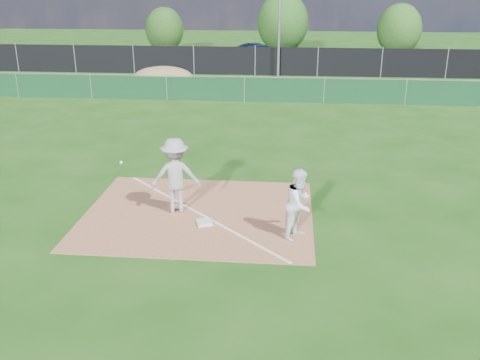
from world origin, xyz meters
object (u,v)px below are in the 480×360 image
at_px(runner, 300,204).
at_px(tree_right, 399,29).
at_px(car_right, 307,56).
at_px(car_left, 174,54).
at_px(play_at_first, 175,176).
at_px(light_pole, 280,11).
at_px(tree_mid, 283,23).
at_px(tree_left, 165,30).
at_px(car_mid, 261,54).
at_px(first_base, 204,222).

relative_size(runner, tree_right, 0.42).
xyz_separation_m(car_right, tree_right, (7.31, 5.06, 1.52)).
bearing_deg(car_left, play_at_first, -152.49).
bearing_deg(light_pole, tree_mid, 89.83).
xyz_separation_m(tree_left, tree_right, (19.01, -0.34, 0.20)).
xyz_separation_m(car_mid, tree_right, (10.63, 5.59, 1.36)).
height_order(car_mid, tree_left, tree_left).
bearing_deg(tree_right, tree_left, 178.97).
height_order(play_at_first, tree_right, tree_right).
xyz_separation_m(light_pole, car_mid, (-1.38, 4.66, -3.24)).
xyz_separation_m(play_at_first, car_mid, (0.72, 26.26, -0.26)).
xyz_separation_m(runner, tree_mid, (-1.10, 33.50, 1.66)).
bearing_deg(tree_left, tree_right, -1.03).
distance_m(light_pole, tree_mid, 10.80).
xyz_separation_m(runner, car_right, (0.81, 27.99, -0.26)).
bearing_deg(tree_mid, first_base, -92.21).
relative_size(light_pole, runner, 4.61).
height_order(first_base, play_at_first, play_at_first).
distance_m(tree_mid, tree_right, 9.24).
height_order(tree_mid, tree_right, tree_mid).
distance_m(runner, tree_right, 34.06).
height_order(light_pole, tree_mid, light_pole).
xyz_separation_m(light_pole, first_base, (-1.24, -22.34, -3.94)).
distance_m(car_right, tree_right, 9.02).
relative_size(play_at_first, tree_left, 0.58).
bearing_deg(tree_mid, car_left, -143.71).
bearing_deg(tree_mid, play_at_first, -93.78).
bearing_deg(runner, tree_left, 44.80).
xyz_separation_m(first_base, car_mid, (-0.14, 27.00, 0.71)).
relative_size(light_pole, car_mid, 1.75).
height_order(first_base, car_left, car_left).
height_order(runner, tree_left, tree_left).
distance_m(car_right, tree_mid, 6.14).
xyz_separation_m(car_mid, car_right, (3.32, 0.53, -0.16)).
bearing_deg(tree_left, runner, -71.94).
xyz_separation_m(play_at_first, car_left, (-5.73, 26.53, -0.33)).
relative_size(play_at_first, car_right, 0.53).
distance_m(play_at_first, car_left, 27.15).
xyz_separation_m(first_base, runner, (2.37, -0.46, 0.81)).
bearing_deg(first_base, car_left, 103.58).
bearing_deg(play_at_first, light_pole, 84.44).
bearing_deg(play_at_first, tree_left, 103.38).
xyz_separation_m(play_at_first, car_right, (4.04, 26.80, -0.42)).
xyz_separation_m(tree_left, tree_mid, (9.79, 0.11, 0.60)).
bearing_deg(light_pole, tree_right, 47.95).
relative_size(car_left, car_mid, 0.89).
relative_size(runner, car_mid, 0.38).
height_order(light_pole, car_right, light_pole).
bearing_deg(car_mid, runner, 162.02).
bearing_deg(car_mid, car_left, 64.42).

